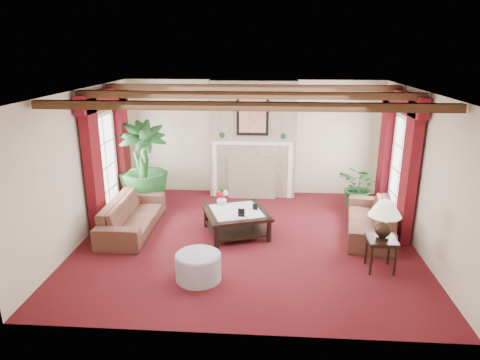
# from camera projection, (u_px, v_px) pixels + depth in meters

# --- Properties ---
(floor) EXTENTS (6.00, 6.00, 0.00)m
(floor) POSITION_uv_depth(u_px,v_px,m) (247.00, 239.00, 7.93)
(floor) COLOR #450C0E
(floor) RESTS_ON ground
(ceiling) EXTENTS (6.00, 6.00, 0.00)m
(ceiling) POSITION_uv_depth(u_px,v_px,m) (247.00, 92.00, 7.13)
(ceiling) COLOR white
(ceiling) RESTS_ON floor
(back_wall) EXTENTS (6.00, 0.02, 2.70)m
(back_wall) POSITION_uv_depth(u_px,v_px,m) (253.00, 138.00, 10.15)
(back_wall) COLOR beige
(back_wall) RESTS_ON ground
(left_wall) EXTENTS (0.02, 5.50, 2.70)m
(left_wall) POSITION_uv_depth(u_px,v_px,m) (82.00, 166.00, 7.73)
(left_wall) COLOR beige
(left_wall) RESTS_ON ground
(right_wall) EXTENTS (0.02, 5.50, 2.70)m
(right_wall) POSITION_uv_depth(u_px,v_px,m) (421.00, 173.00, 7.33)
(right_wall) COLOR beige
(right_wall) RESTS_ON ground
(ceiling_beams) EXTENTS (6.00, 3.00, 0.12)m
(ceiling_beams) POSITION_uv_depth(u_px,v_px,m) (247.00, 95.00, 7.14)
(ceiling_beams) COLOR #3A2112
(ceiling_beams) RESTS_ON ceiling
(fireplace) EXTENTS (2.00, 0.52, 2.70)m
(fireplace) POSITION_uv_depth(u_px,v_px,m) (253.00, 80.00, 9.56)
(fireplace) COLOR #9C8965
(fireplace) RESTS_ON ground
(french_door_left) EXTENTS (0.10, 1.10, 2.16)m
(french_door_left) POSITION_uv_depth(u_px,v_px,m) (100.00, 115.00, 8.44)
(french_door_left) COLOR white
(french_door_left) RESTS_ON ground
(french_door_right) EXTENTS (0.10, 1.10, 2.16)m
(french_door_right) POSITION_uv_depth(u_px,v_px,m) (407.00, 118.00, 8.05)
(french_door_right) COLOR white
(french_door_right) RESTS_ON ground
(curtains_left) EXTENTS (0.20, 2.40, 2.55)m
(curtains_left) POSITION_uv_depth(u_px,v_px,m) (103.00, 93.00, 8.31)
(curtains_left) COLOR #540B0E
(curtains_left) RESTS_ON ground
(curtains_right) EXTENTS (0.20, 2.40, 2.55)m
(curtains_right) POSITION_uv_depth(u_px,v_px,m) (404.00, 95.00, 7.94)
(curtains_right) COLOR #540B0E
(curtains_right) RESTS_ON ground
(sofa_left) EXTENTS (2.11, 0.65, 0.82)m
(sofa_left) POSITION_uv_depth(u_px,v_px,m) (132.00, 210.00, 8.22)
(sofa_left) COLOR #3C1019
(sofa_left) RESTS_ON ground
(sofa_right) EXTENTS (2.23, 1.28, 0.79)m
(sofa_right) POSITION_uv_depth(u_px,v_px,m) (370.00, 214.00, 8.06)
(sofa_right) COLOR #3C1019
(sofa_right) RESTS_ON ground
(potted_palm) EXTENTS (2.55, 2.72, 1.05)m
(potted_palm) POSITION_uv_depth(u_px,v_px,m) (145.00, 183.00, 9.48)
(potted_palm) COLOR black
(potted_palm) RESTS_ON ground
(small_plant) EXTENTS (1.86, 1.86, 0.77)m
(small_plant) POSITION_uv_depth(u_px,v_px,m) (360.00, 192.00, 9.32)
(small_plant) COLOR black
(small_plant) RESTS_ON ground
(coffee_table) EXTENTS (1.43, 1.43, 0.46)m
(coffee_table) POSITION_uv_depth(u_px,v_px,m) (236.00, 222.00, 8.11)
(coffee_table) COLOR black
(coffee_table) RESTS_ON ground
(side_table) EXTENTS (0.47, 0.47, 0.54)m
(side_table) POSITION_uv_depth(u_px,v_px,m) (380.00, 254.00, 6.78)
(side_table) COLOR black
(side_table) RESTS_ON ground
(ottoman) EXTENTS (0.70, 0.70, 0.41)m
(ottoman) POSITION_uv_depth(u_px,v_px,m) (198.00, 267.00, 6.52)
(ottoman) COLOR #8E8B9E
(ottoman) RESTS_ON ground
(table_lamp) EXTENTS (0.51, 0.51, 0.64)m
(table_lamp) POSITION_uv_depth(u_px,v_px,m) (384.00, 220.00, 6.61)
(table_lamp) COLOR black
(table_lamp) RESTS_ON side_table
(flower_vase) EXTENTS (0.33, 0.34, 0.19)m
(flower_vase) POSITION_uv_depth(u_px,v_px,m) (222.00, 200.00, 8.35)
(flower_vase) COLOR silver
(flower_vase) RESTS_ON coffee_table
(book) EXTENTS (0.23, 0.14, 0.30)m
(book) POSITION_uv_depth(u_px,v_px,m) (246.00, 209.00, 7.73)
(book) COLOR black
(book) RESTS_ON coffee_table
(photo_frame_a) EXTENTS (0.12, 0.02, 0.16)m
(photo_frame_a) POSITION_uv_depth(u_px,v_px,m) (241.00, 213.00, 7.73)
(photo_frame_a) COLOR black
(photo_frame_a) RESTS_ON coffee_table
(photo_frame_b) EXTENTS (0.10, 0.04, 0.13)m
(photo_frame_b) POSITION_uv_depth(u_px,v_px,m) (255.00, 207.00, 8.06)
(photo_frame_b) COLOR black
(photo_frame_b) RESTS_ON coffee_table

